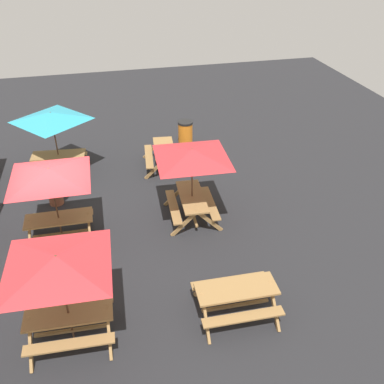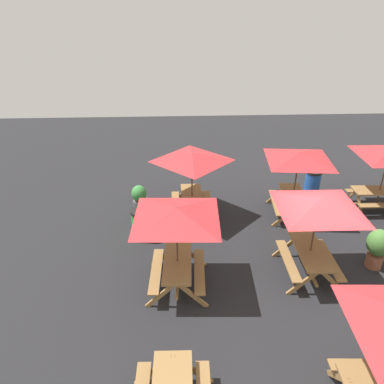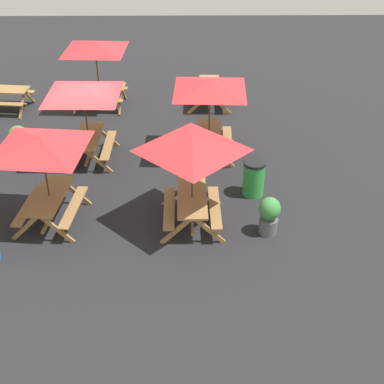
# 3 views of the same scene
# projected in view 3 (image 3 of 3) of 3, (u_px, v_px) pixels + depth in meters

# --- Properties ---
(ground_plane) EXTENTS (31.11, 31.11, 0.00)m
(ground_plane) POSITION_uv_depth(u_px,v_px,m) (86.00, 157.00, 15.82)
(ground_plane) COLOR #232326
(ground_plane) RESTS_ON ground
(picnic_table_0) EXTENTS (2.82, 2.82, 2.34)m
(picnic_table_0) POSITION_uv_depth(u_px,v_px,m) (95.00, 51.00, 17.83)
(picnic_table_0) COLOR olive
(picnic_table_0) RESTS_ON ground
(picnic_table_1) EXTENTS (2.83, 2.83, 2.34)m
(picnic_table_1) POSITION_uv_depth(u_px,v_px,m) (83.00, 96.00, 14.67)
(picnic_table_1) COLOR olive
(picnic_table_1) RESTS_ON ground
(picnic_table_2) EXTENTS (2.02, 2.02, 2.34)m
(picnic_table_2) POSITION_uv_depth(u_px,v_px,m) (192.00, 152.00, 12.01)
(picnic_table_2) COLOR olive
(picnic_table_2) RESTS_ON ground
(picnic_table_3) EXTENTS (1.69, 1.93, 0.81)m
(picnic_table_3) POSITION_uv_depth(u_px,v_px,m) (3.00, 94.00, 18.38)
(picnic_table_3) COLOR olive
(picnic_table_3) RESTS_ON ground
(picnic_table_5) EXTENTS (1.83, 1.57, 0.81)m
(picnic_table_5) POSITION_uv_depth(u_px,v_px,m) (209.00, 90.00, 18.72)
(picnic_table_5) COLOR olive
(picnic_table_5) RESTS_ON ground
(picnic_table_6) EXTENTS (2.81, 2.81, 2.34)m
(picnic_table_6) POSITION_uv_depth(u_px,v_px,m) (41.00, 150.00, 12.07)
(picnic_table_6) COLOR olive
(picnic_table_6) RESTS_ON ground
(picnic_table_7) EXTENTS (2.83, 2.83, 2.34)m
(picnic_table_7) POSITION_uv_depth(u_px,v_px,m) (210.00, 91.00, 14.93)
(picnic_table_7) COLOR olive
(picnic_table_7) RESTS_ON ground
(trash_bin_green) EXTENTS (0.59, 0.59, 0.98)m
(trash_bin_green) POSITION_uv_depth(u_px,v_px,m) (254.00, 178.00, 13.92)
(trash_bin_green) COLOR green
(trash_bin_green) RESTS_ON ground
(potted_plant_0) EXTENTS (0.51, 0.51, 0.97)m
(potted_plant_0) POSITION_uv_depth(u_px,v_px,m) (269.00, 215.00, 12.50)
(potted_plant_0) COLOR #59595B
(potted_plant_0) RESTS_ON ground
(potted_plant_1) EXTENTS (0.63, 0.63, 1.17)m
(potted_plant_1) POSITION_uv_depth(u_px,v_px,m) (19.00, 142.00, 15.20)
(potted_plant_1) COLOR #935138
(potted_plant_1) RESTS_ON ground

